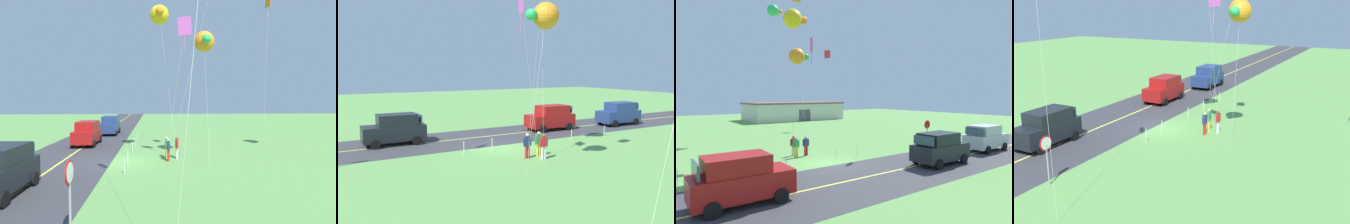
% 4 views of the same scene
% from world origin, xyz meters
% --- Properties ---
extents(ground_plane, '(120.00, 120.00, 0.10)m').
position_xyz_m(ground_plane, '(0.00, 0.00, -0.05)').
color(ground_plane, '#60994C').
extents(asphalt_road, '(120.00, 7.00, 0.00)m').
position_xyz_m(asphalt_road, '(0.00, -4.00, 0.00)').
color(asphalt_road, '#38383D').
rests_on(asphalt_road, ground).
extents(road_centre_stripe, '(120.00, 0.16, 0.00)m').
position_xyz_m(road_centre_stripe, '(0.00, -4.00, 0.01)').
color(road_centre_stripe, '#E5E04C').
rests_on(road_centre_stripe, asphalt_road).
extents(car_suv_foreground, '(4.40, 2.12, 2.24)m').
position_xyz_m(car_suv_foreground, '(6.23, -4.57, 1.15)').
color(car_suv_foreground, black).
rests_on(car_suv_foreground, ground).
extents(car_parked_west_far, '(4.40, 2.12, 2.24)m').
position_xyz_m(car_parked_west_far, '(-15.02, -2.98, 1.15)').
color(car_parked_west_far, navy).
rests_on(car_parked_west_far, ground).
extents(car_parked_west_near, '(4.40, 2.12, 2.24)m').
position_xyz_m(car_parked_west_near, '(-7.35, -3.91, 1.15)').
color(car_parked_west_near, maroon).
rests_on(car_parked_west_near, ground).
extents(person_adult_near, '(0.58, 0.22, 1.60)m').
position_xyz_m(person_adult_near, '(-0.93, 4.10, 0.86)').
color(person_adult_near, silver).
rests_on(person_adult_near, ground).
extents(person_adult_companion, '(0.58, 0.22, 1.60)m').
position_xyz_m(person_adult_companion, '(-1.07, 3.35, 0.86)').
color(person_adult_companion, yellow).
rests_on(person_adult_companion, ground).
extents(person_child_watcher, '(0.58, 0.22, 1.60)m').
position_xyz_m(person_child_watcher, '(-0.16, 3.45, 0.86)').
color(person_child_watcher, red).
rests_on(person_child_watcher, ground).
extents(kite_blue_mid, '(2.21, 1.58, 9.75)m').
position_xyz_m(kite_blue_mid, '(0.93, 4.42, 8.94)').
color(kite_blue_mid, silver).
rests_on(kite_blue_mid, ground).
extents(kite_green_far, '(1.98, 1.40, 8.97)m').
position_xyz_m(kite_green_far, '(0.36, 5.85, 8.27)').
color(kite_green_far, silver).
rests_on(kite_green_far, ground).
extents(fence_post_0, '(0.05, 0.05, 0.90)m').
position_xyz_m(fence_post_0, '(-9.38, 0.70, 0.45)').
color(fence_post_0, silver).
rests_on(fence_post_0, ground).
extents(fence_post_1, '(0.05, 0.05, 0.90)m').
position_xyz_m(fence_post_1, '(-5.95, 0.70, 0.45)').
color(fence_post_1, silver).
rests_on(fence_post_1, ground).
extents(fence_post_2, '(0.05, 0.05, 0.90)m').
position_xyz_m(fence_post_2, '(-3.09, 0.70, 0.45)').
color(fence_post_2, silver).
rests_on(fence_post_2, ground).
extents(fence_post_3, '(0.05, 0.05, 0.90)m').
position_xyz_m(fence_post_3, '(0.90, 0.70, 0.45)').
color(fence_post_3, silver).
rests_on(fence_post_3, ground).
extents(fence_post_4, '(0.05, 0.05, 0.90)m').
position_xyz_m(fence_post_4, '(2.94, 0.70, 0.45)').
color(fence_post_4, silver).
rests_on(fence_post_4, ground).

